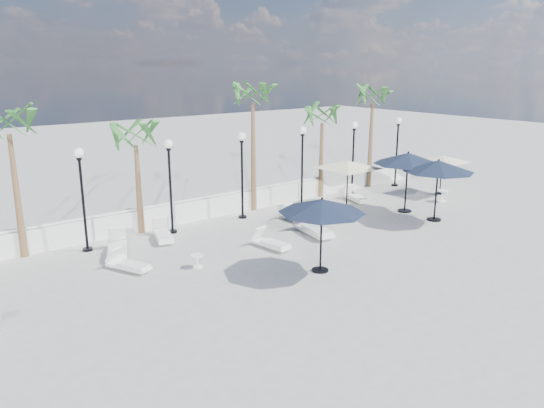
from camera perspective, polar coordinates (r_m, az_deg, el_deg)
ground at (r=19.13m, az=8.10°, el=-5.82°), size 100.00×100.00×0.00m
balustrade at (r=24.51m, az=-4.52°, el=0.08°), size 26.00×0.30×1.01m
lamppost_1 at (r=20.19m, az=-19.80°, el=1.93°), size 0.36×0.36×3.84m
lamppost_2 at (r=21.49m, az=-10.95°, el=3.29°), size 0.36×0.36×3.84m
lamppost_3 at (r=23.26m, az=-3.25°, el=4.40°), size 0.36×0.36×3.84m
lamppost_4 at (r=25.38m, az=3.27°, el=5.29°), size 0.36×0.36×3.84m
lamppost_5 at (r=27.78m, az=8.75°, el=5.98°), size 0.36×0.36×3.84m
lamppost_6 at (r=30.40m, az=13.33°, el=6.51°), size 0.36×0.36×3.84m
palm_0 at (r=20.13m, az=-26.47°, el=7.13°), size 2.60×2.60×5.50m
palm_1 at (r=21.58m, az=-14.47°, el=6.54°), size 2.60×2.60×4.70m
palm_2 at (r=24.27m, az=-2.08°, el=11.10°), size 2.60×2.60×6.10m
palm_3 at (r=27.10m, az=5.42°, el=8.97°), size 2.60×2.60×4.90m
palm_4 at (r=29.69m, az=10.76°, el=10.80°), size 2.60×2.60×5.70m
lounger_1 at (r=18.50m, az=-15.21°, el=-6.26°), size 1.16×1.70×0.61m
lounger_2 at (r=21.29m, az=-11.68°, el=-3.15°), size 1.12×1.95×0.70m
lounger_3 at (r=20.01m, az=-16.31°, el=-4.56°), size 1.40×2.15×0.77m
lounger_4 at (r=21.51m, az=4.44°, el=-2.59°), size 1.07×2.24×0.81m
lounger_5 at (r=19.94m, az=-0.16°, el=-4.15°), size 0.78×1.73×0.62m
lounger_6 at (r=23.29m, az=2.55°, el=-1.35°), size 0.64×1.67×0.62m
lounger_7 at (r=26.94m, az=8.95°, el=0.77°), size 1.04×1.89×0.67m
side_table_1 at (r=18.26m, az=-8.00°, el=-5.95°), size 0.45×0.45×0.44m
side_table_2 at (r=27.87m, az=17.85°, el=0.95°), size 0.58×0.58×0.57m
parasol_navy_left at (r=17.21m, az=5.38°, el=-0.25°), size 2.88×2.88×2.54m
parasol_navy_mid at (r=23.98m, az=17.46°, el=3.88°), size 3.07×3.07×2.75m
parasol_navy_right at (r=25.03m, az=14.42°, el=4.74°), size 3.18×3.18×2.85m
parasol_cream_sq_a at (r=25.42m, az=8.18°, el=4.59°), size 4.92×4.92×2.42m
parasol_cream_sq_b at (r=29.20m, az=17.89°, el=4.95°), size 4.39×4.39×2.20m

